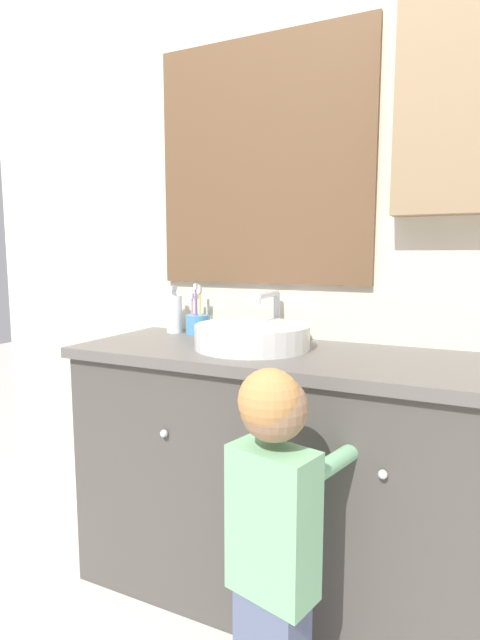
{
  "coord_description": "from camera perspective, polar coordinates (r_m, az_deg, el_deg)",
  "views": [
    {
      "loc": [
        0.52,
        -1.13,
        1.15
      ],
      "look_at": [
        -0.17,
        0.29,
        0.94
      ],
      "focal_mm": 28.0,
      "sensor_mm": 36.0,
      "label": 1
    }
  ],
  "objects": [
    {
      "name": "toothbrush_holder",
      "position": [
        1.94,
        -4.91,
        -0.31
      ],
      "size": [
        0.09,
        0.09,
        0.2
      ],
      "color": "#4C93C6",
      "rests_on": "vanity_counter"
    },
    {
      "name": "wall_back",
      "position": [
        1.83,
        10.32,
        11.61
      ],
      "size": [
        3.2,
        0.18,
        2.5
      ],
      "color": "beige",
      "rests_on": "ground_plane"
    },
    {
      "name": "sink_basin",
      "position": [
        1.65,
        1.49,
        -1.77
      ],
      "size": [
        0.38,
        0.43,
        0.18
      ],
      "color": "silver",
      "rests_on": "vanity_counter"
    },
    {
      "name": "child_figure",
      "position": [
        1.27,
        3.93,
        -21.98
      ],
      "size": [
        0.29,
        0.41,
        0.9
      ],
      "color": "slate",
      "rests_on": "ground_plane"
    },
    {
      "name": "soap_dispenser",
      "position": [
        1.99,
        -7.5,
        0.77
      ],
      "size": [
        0.06,
        0.06,
        0.19
      ],
      "color": "white",
      "rests_on": "vanity_counter"
    },
    {
      "name": "vanity_counter",
      "position": [
        1.72,
        5.98,
        -17.5
      ],
      "size": [
        1.46,
        0.52,
        0.84
      ],
      "color": "#4C4742",
      "rests_on": "ground_plane"
    }
  ]
}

